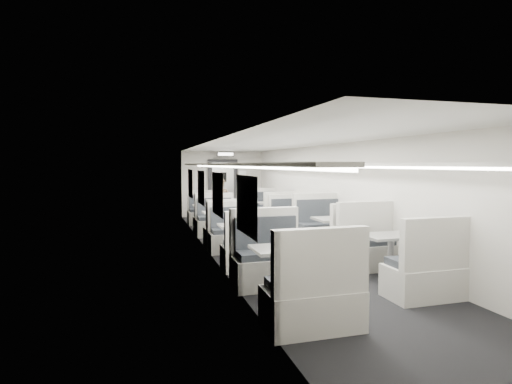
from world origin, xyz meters
TOP-DOWN VIEW (x-y plane):
  - room at (0.00, 0.00)m, footprint 3.24×12.24m
  - booth_left_a at (-1.00, 3.38)m, footprint 0.99×2.01m
  - booth_left_b at (-1.00, 1.20)m, footprint 1.05×2.12m
  - booth_left_c at (-1.00, -0.82)m, footprint 1.01×2.06m
  - booth_left_d at (-1.00, -3.52)m, footprint 1.13×2.29m
  - booth_right_a at (1.00, 3.31)m, footprint 1.03×2.10m
  - booth_right_b at (1.00, 1.03)m, footprint 0.99×2.02m
  - booth_right_c at (1.00, -1.17)m, footprint 1.16×2.35m
  - booth_right_d at (1.00, -2.99)m, footprint 1.10×2.24m
  - passenger at (-0.74, 2.48)m, footprint 0.58×0.40m
  - window_a at (-1.49, 3.40)m, footprint 0.02×1.18m
  - window_b at (-1.49, 1.20)m, footprint 0.02×1.18m
  - window_c at (-1.49, -1.00)m, footprint 0.02×1.18m
  - window_d at (-1.49, -3.20)m, footprint 0.02×1.18m
  - luggage_rack_left at (-1.24, -0.30)m, footprint 0.46×10.40m
  - luggage_rack_right at (1.24, -0.30)m, footprint 0.46×10.40m
  - vestibule_door at (0.00, 5.93)m, footprint 1.10×0.13m
  - exit_sign at (0.00, 5.44)m, footprint 0.62×0.12m
  - wall_notice at (0.75, 5.92)m, footprint 0.32×0.02m

SIDE VIEW (x-z plane):
  - booth_left_a at x=-1.00m, z-range -0.18..0.90m
  - booth_right_b at x=1.00m, z-range -0.18..0.90m
  - booth_left_c at x=-1.00m, z-range -0.18..0.92m
  - booth_right_a at x=1.00m, z-range -0.19..0.94m
  - booth_left_b at x=-1.00m, z-range -0.19..0.95m
  - booth_right_d at x=1.00m, z-range -0.20..1.00m
  - booth_left_d at x=-1.00m, z-range -0.20..1.02m
  - booth_right_c at x=1.00m, z-range -0.21..1.05m
  - passenger at x=-0.74m, z-range 0.00..1.54m
  - vestibule_door at x=0.00m, z-range -0.01..2.09m
  - room at x=0.00m, z-range -0.12..2.52m
  - window_a at x=-1.49m, z-range 0.93..1.77m
  - window_b at x=-1.49m, z-range 0.93..1.77m
  - window_c at x=-1.49m, z-range 0.93..1.77m
  - window_d at x=-1.49m, z-range 0.93..1.77m
  - wall_notice at x=0.75m, z-range 1.30..1.70m
  - luggage_rack_left at x=-1.24m, z-range 1.87..1.96m
  - luggage_rack_right at x=1.24m, z-range 1.87..1.96m
  - exit_sign at x=0.00m, z-range 2.20..2.36m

